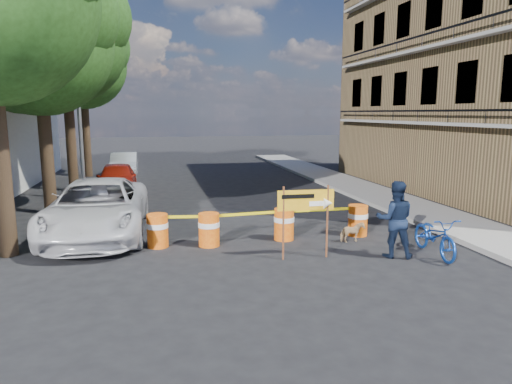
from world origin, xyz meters
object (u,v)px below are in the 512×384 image
barrel_far_left (157,230)px  suv_white (97,208)px  barrel_far_right (358,220)px  sedan_red (117,179)px  dog (352,232)px  sedan_silver (124,165)px  barrel_mid_left (209,229)px  barrel_mid_right (284,223)px  detour_sign (313,205)px  bicycle (436,218)px  pedestrian (395,219)px

barrel_far_left → suv_white: 2.34m
barrel_far_right → sedan_red: (-7.41, 8.75, 0.22)m
dog → sedan_silver: 16.88m
barrel_far_right → barrel_far_left: bearing=179.2°
barrel_mid_left → barrel_mid_right: 2.16m
detour_sign → barrel_far_left: bearing=156.2°
barrel_far_left → detour_sign: size_ratio=0.49×
detour_sign → sedan_red: (-5.39, 10.48, -0.64)m
sedan_red → sedan_silver: sedan_red is taller
sedan_red → barrel_far_left: bearing=-80.7°
detour_sign → barrel_far_right: bearing=42.6°
detour_sign → sedan_silver: (-5.43, 16.44, -0.67)m
bicycle → barrel_mid_left: bearing=163.6°
suv_white → sedan_silver: 13.06m
barrel_mid_right → suv_white: (-5.21, 1.62, 0.34)m
barrel_mid_right → dog: size_ratio=1.34×
barrel_far_right → bicycle: size_ratio=0.46×
barrel_mid_left → pedestrian: bearing=-23.9°
sedan_red → sedan_silver: bearing=88.9°
barrel_mid_left → pedestrian: 4.84m
barrel_mid_left → pedestrian: size_ratio=0.47×
pedestrian → bicycle: bicycle is taller
bicycle → pedestrian: bearing=177.6°
suv_white → sedan_silver: suv_white is taller
bicycle → suv_white: bearing=160.1°
sedan_silver → sedan_red: bearing=-90.2°
suv_white → barrel_far_right: bearing=-11.0°
barrel_mid_right → suv_white: bearing=162.7°
barrel_mid_right → suv_white: 5.47m
pedestrian → sedan_red: pedestrian is taller
suv_white → sedan_silver: size_ratio=1.44×
barrel_far_left → dog: (5.30, -0.73, -0.19)m
detour_sign → bicycle: bicycle is taller
sedan_red → bicycle: bearing=-53.7°
barrel_far_left → sedan_red: (-1.65, 8.67, 0.22)m
barrel_mid_left → dog: bearing=-7.6°
pedestrian → suv_white: pedestrian is taller
barrel_mid_left → detour_sign: bearing=-34.2°
barrel_mid_left → suv_white: bearing=149.8°
barrel_far_right → dog: bearing=-125.6°
barrel_mid_right → pedestrian: (2.25, -2.10, 0.49)m
dog → suv_white: suv_white is taller
dog → sedan_silver: (-6.99, 15.36, 0.39)m
suv_white → sedan_silver: bearing=91.4°
barrel_mid_right → detour_sign: (0.22, -1.76, 0.87)m
barrel_mid_right → dog: bearing=-20.7°
barrel_far_left → barrel_mid_left: bearing=-8.5°
detour_sign → sedan_red: bearing=119.3°
bicycle → sedan_red: 13.85m
bicycle → suv_white: (-8.52, 3.85, -0.16)m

